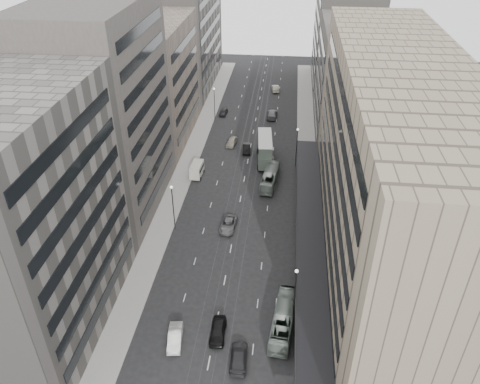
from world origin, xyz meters
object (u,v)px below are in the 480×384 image
at_px(double_decker, 265,149).
at_px(sedan_2, 228,225).
at_px(bus_near, 283,319).
at_px(sedan_1, 175,337).
at_px(panel_van, 197,169).
at_px(vw_microbus, 282,316).
at_px(sedan_0, 218,331).
at_px(bus_far, 270,177).

distance_m(double_decker, sedan_2, 23.76).
bearing_deg(bus_near, sedan_2, -58.03).
bearing_deg(sedan_1, bus_near, 7.94).
bearing_deg(panel_van, sedan_2, -60.06).
height_order(bus_near, double_decker, double_decker).
xyz_separation_m(vw_microbus, sedan_1, (-12.87, -4.37, -0.48)).
bearing_deg(double_decker, panel_van, -154.44).
height_order(double_decker, panel_van, double_decker).
xyz_separation_m(panel_van, sedan_2, (8.13, -15.85, -0.80)).
relative_size(panel_van, sedan_2, 0.86).
bearing_deg(sedan_0, double_decker, 84.88).
xyz_separation_m(bus_near, panel_van, (-17.70, 35.68, 0.08)).
bearing_deg(sedan_2, sedan_1, -94.30).
height_order(sedan_0, sedan_2, sedan_0).
bearing_deg(bus_near, panel_van, -57.40).
xyz_separation_m(vw_microbus, sedan_0, (-7.79, -2.84, -0.44)).
xyz_separation_m(bus_far, vw_microbus, (3.29, -33.87, -0.18)).
xyz_separation_m(double_decker, panel_van, (-12.60, -7.39, -1.36)).
relative_size(bus_near, vw_microbus, 2.46).
bearing_deg(sedan_0, bus_far, 81.56).
height_order(sedan_0, sedan_1, sedan_0).
distance_m(vw_microbus, sedan_2, 21.31).
relative_size(bus_far, double_decker, 1.03).
relative_size(bus_far, sedan_1, 2.21).
distance_m(vw_microbus, sedan_1, 13.60).
xyz_separation_m(sedan_0, sedan_1, (-5.08, -1.54, -0.04)).
distance_m(bus_near, vw_microbus, 0.74).
relative_size(double_decker, vw_microbus, 2.39).
relative_size(sedan_0, sedan_1, 1.02).
bearing_deg(vw_microbus, sedan_0, -160.47).
bearing_deg(vw_microbus, bus_near, -73.08).
bearing_deg(panel_van, bus_near, -60.84).
height_order(panel_van, sedan_2, panel_van).
height_order(bus_far, sedan_2, bus_far).
distance_m(vw_microbus, sedan_0, 8.30).
bearing_deg(bus_far, sedan_2, 73.83).
relative_size(double_decker, sedan_1, 2.15).
bearing_deg(bus_near, double_decker, -77.03).
bearing_deg(vw_microbus, double_decker, 96.10).
distance_m(sedan_0, sedan_2, 22.03).
height_order(sedan_1, sedan_2, sedan_1).
bearing_deg(sedan_2, bus_near, -60.05).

